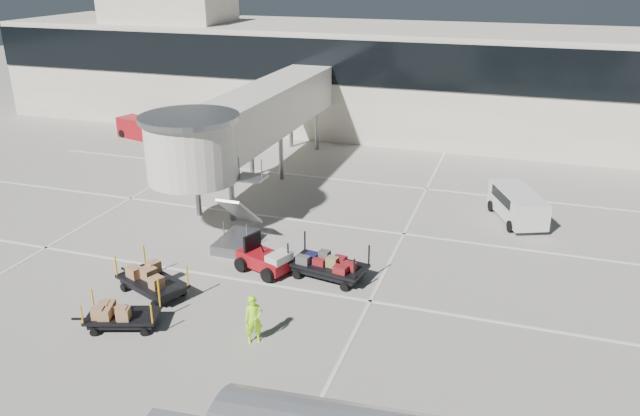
# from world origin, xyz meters

# --- Properties ---
(ground) EXTENTS (140.00, 140.00, 0.00)m
(ground) POSITION_xyz_m (0.00, 0.00, 0.00)
(ground) COLOR #B1A99E
(ground) RESTS_ON ground
(lane_markings) EXTENTS (40.00, 30.00, 0.02)m
(lane_markings) POSITION_xyz_m (-0.67, 9.33, 0.01)
(lane_markings) COLOR silver
(lane_markings) RESTS_ON ground
(terminal) EXTENTS (64.00, 12.11, 15.20)m
(terminal) POSITION_xyz_m (-0.35, 29.94, 4.11)
(terminal) COLOR beige
(terminal) RESTS_ON ground
(jet_bridge) EXTENTS (5.70, 20.40, 6.03)m
(jet_bridge) POSITION_xyz_m (-3.97, 12.26, 4.28)
(jet_bridge) COLOR beige
(jet_bridge) RESTS_ON ground
(baggage_tug) EXTENTS (2.70, 2.24, 1.61)m
(baggage_tug) POSITION_xyz_m (0.97, 3.06, 0.58)
(baggage_tug) COLOR maroon
(baggage_tug) RESTS_ON ground
(suitcase_cart) EXTENTS (4.13, 2.17, 1.58)m
(suitcase_cart) POSITION_xyz_m (3.79, 3.37, 0.56)
(suitcase_cart) COLOR black
(suitcase_cart) RESTS_ON ground
(box_cart_near) EXTENTS (3.31, 2.09, 1.28)m
(box_cart_near) POSITION_xyz_m (-2.40, -2.79, 0.51)
(box_cart_near) COLOR black
(box_cart_near) RESTS_ON ground
(box_cart_far) EXTENTS (3.82, 2.59, 1.49)m
(box_cart_far) POSITION_xyz_m (-2.65, -0.16, 0.53)
(box_cart_far) COLOR black
(box_cart_far) RESTS_ON ground
(ground_worker) EXTENTS (0.81, 0.75, 1.86)m
(ground_worker) POSITION_xyz_m (2.72, -2.10, 0.93)
(ground_worker) COLOR #A0FF1A
(ground_worker) RESTS_ON ground
(minivan) EXTENTS (3.28, 4.61, 1.62)m
(minivan) POSITION_xyz_m (11.22, 12.71, 0.97)
(minivan) COLOR silver
(minivan) RESTS_ON ground
(belt_loader) EXTENTS (4.42, 2.58, 2.01)m
(belt_loader) POSITION_xyz_m (-16.76, 20.63, 0.77)
(belt_loader) COLOR maroon
(belt_loader) RESTS_ON ground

